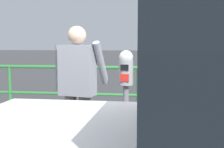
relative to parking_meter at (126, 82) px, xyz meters
The scene contains 3 objects.
parking_meter is the anchor object (origin of this frame).
pedestrian_at_meter 0.63m from the parking_meter, behind, with size 0.68×0.42×1.72m.
background_railing 1.73m from the parking_meter, 88.17° to the left, with size 24.06×0.06×1.12m.
Camera 1 is at (0.29, -3.26, 1.62)m, focal length 49.28 mm.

